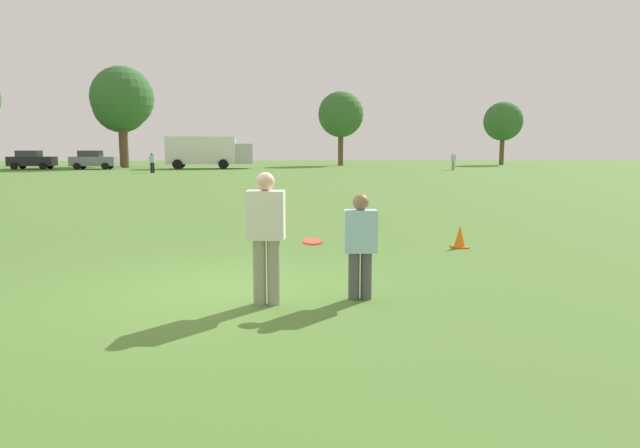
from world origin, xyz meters
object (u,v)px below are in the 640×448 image
Objects in this scene: frisbee at (312,241)px; box_truck at (208,151)px; traffic_cone at (460,237)px; bystander_far_jogger at (152,162)px; bystander_sideline_watcher at (453,160)px; parked_car_center at (93,160)px; player_defender at (360,241)px; player_thrower at (266,231)px; parked_car_mid_left at (31,160)px.

box_truck reaches higher than frisbee.
traffic_cone is 38.70m from bystander_far_jogger.
bystander_sideline_watcher is at bearing 5.90° from bystander_far_jogger.
parked_car_center reaches higher than bystander_sideline_watcher.
player_defender is 0.35× the size of parked_car_center.
bystander_sideline_watcher reaches higher than frisbee.
bystander_sideline_watcher is at bearing 70.35° from traffic_cone.
player_thrower is 46.72m from bystander_sideline_watcher.
bystander_far_jogger is at bearing -112.54° from box_truck.
frisbee is 0.16× the size of bystander_far_jogger.
parked_car_center is (-16.10, 48.81, -0.09)m from player_thrower.
player_defender is 3.09× the size of traffic_cone.
player_thrower is 6.63× the size of frisbee.
player_defender is 0.17× the size of box_truck.
bystander_sideline_watcher is at bearing 68.58° from player_defender.
player_defender is 0.88× the size of bystander_far_jogger.
box_truck is at bearing 96.60° from frisbee.
box_truck is (-9.27, 45.54, 1.52)m from traffic_cone.
bystander_far_jogger is at bearing -174.10° from bystander_sideline_watcher.
bystander_sideline_watcher is (14.00, 39.22, 0.70)m from traffic_cone.
parked_car_center is 2.58× the size of bystander_sideline_watcher.
bystander_far_jogger is (-9.51, 40.41, 0.07)m from frisbee.
bystander_far_jogger reaches higher than bystander_sideline_watcher.
parked_car_center is (5.97, -0.73, 0.00)m from parked_car_mid_left.
parked_car_mid_left is 40.74m from bystander_sideline_watcher.
frisbee is 0.03× the size of box_truck.
parked_car_mid_left is at bearing 115.30° from player_defender.
bystander_sideline_watcher is at bearing -9.16° from parked_car_mid_left.
bystander_far_jogger is at bearing -49.90° from parked_car_center.
bystander_far_jogger is at bearing 102.47° from player_thrower.
parked_car_mid_left reaches higher than frisbee.
player_thrower reaches higher than frisbee.
player_thrower is 5.70m from traffic_cone.
player_thrower is 0.21× the size of box_truck.
traffic_cone is at bearing -70.29° from bystander_far_jogger.
parked_car_mid_left reaches higher than bystander_far_jogger.
parked_car_center is at bearing 130.10° from bystander_far_jogger.
traffic_cone is 52.70m from parked_car_mid_left.
parked_car_mid_left is (-22.68, 49.69, 0.04)m from frisbee.
frisbee is at bearing -71.16° from parked_car_center.
player_thrower is 1.07× the size of bystander_far_jogger.
parked_car_mid_left is at bearing 173.05° from parked_car_center.
bystander_sideline_watcher is (40.22, -6.48, 0.00)m from parked_car_mid_left.
box_truck reaches higher than parked_car_center.
parked_car_mid_left and parked_car_center have the same top height.
frisbee is at bearing -13.98° from player_thrower.
frisbee is (0.61, -0.15, -0.13)m from player_thrower.
parked_car_center is 34.73m from bystander_sideline_watcher.
parked_car_mid_left is (-23.37, 49.43, 0.10)m from player_defender.
traffic_cone is at bearing 42.72° from player_thrower.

